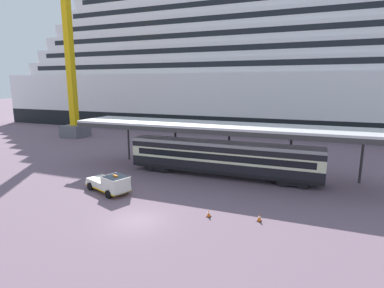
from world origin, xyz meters
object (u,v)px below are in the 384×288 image
Objects in this scene: dockside_crane at (72,48)px; cruise_ship at (315,63)px; service_truck at (110,183)px; train_carriage at (222,157)px; traffic_cone_mid at (209,213)px; traffic_cone_near at (259,218)px.

cruise_ship is at bearing 33.39° from dockside_crane.
service_truck is at bearing -108.63° from cruise_ship.
train_carriage is 40.92m from dockside_crane.
traffic_cone_mid is (2.05, -10.93, -2.01)m from train_carriage.
cruise_ship is 251.11× the size of traffic_cone_near.
service_truck is at bearing 175.84° from traffic_cone_near.
service_truck reaches higher than traffic_cone_mid.
cruise_ship is at bearing 86.59° from traffic_cone_near.
traffic_cone_near is 51.14m from dockside_crane.
cruise_ship reaches higher than train_carriage.
train_carriage reaches higher than traffic_cone_near.
traffic_cone_near is at bearing 9.54° from traffic_cone_mid.
traffic_cone_mid is at bearing -170.46° from traffic_cone_near.
cruise_ship is 57.81m from traffic_cone_mid.
service_truck is (-18.07, -53.59, -14.39)m from cruise_ship.
traffic_cone_mid is (10.84, -1.75, -0.69)m from service_truck.
cruise_ship is 47.21m from train_carriage.
train_carriage reaches higher than service_truck.
train_carriage is at bearing -23.90° from dockside_crane.
service_truck is at bearing -133.74° from train_carriage.
train_carriage is 35.44× the size of traffic_cone_near.
traffic_cone_near is at bearing -4.16° from service_truck.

